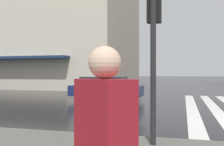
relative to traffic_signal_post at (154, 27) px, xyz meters
The scene contains 2 objects.
traffic_signal_post is the anchor object (origin of this frame).
car_navy 9.95m from the traffic_signal_post, 22.39° to the left, with size 1.85×4.10×1.41m.
Camera 1 is at (-9.24, 2.48, 1.65)m, focal length 42.66 mm.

